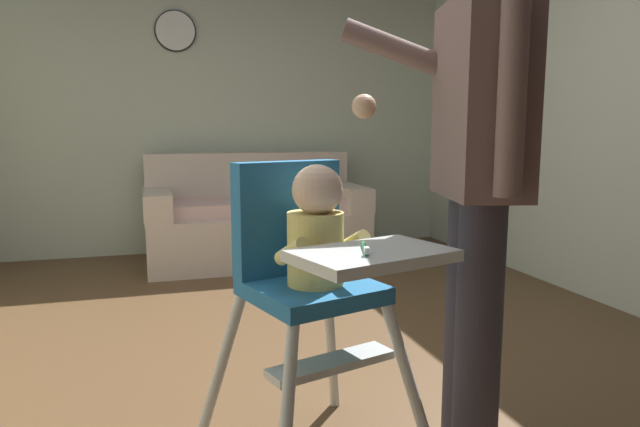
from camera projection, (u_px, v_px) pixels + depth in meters
name	position (u px, v px, depth m)	size (l,w,h in m)	color
ground	(293.00, 392.00, 2.43)	(5.76, 7.15, 0.10)	brown
wall_far	(213.00, 105.00, 4.89)	(4.96, 0.06, 2.52)	beige
couch	(256.00, 219.00, 4.61)	(1.71, 0.86, 0.86)	beige
high_chair	(311.00, 258.00, 1.73)	(0.74, 0.83, 0.96)	silver
adult_standing	(476.00, 178.00, 1.71)	(0.50, 0.58, 1.62)	#342F39
wall_clock	(175.00, 31.00, 4.68)	(0.34, 0.04, 0.34)	white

